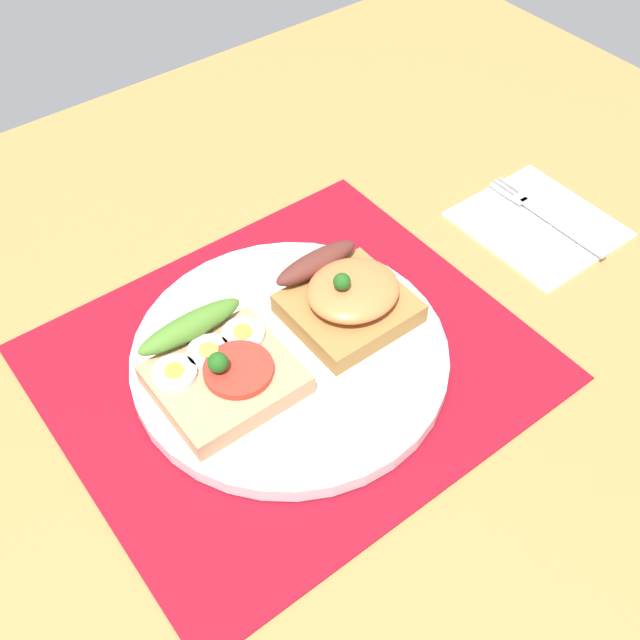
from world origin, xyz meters
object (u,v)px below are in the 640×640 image
object	(u,v)px
plate	(290,355)
fork	(544,214)
sandwich_egg_tomato	(221,370)
sandwich_salmon	(349,299)
napkin	(538,223)

from	to	relation	value
plate	fork	world-z (taller)	plate
sandwich_egg_tomato	sandwich_salmon	world-z (taller)	sandwich_salmon
sandwich_egg_tomato	napkin	size ratio (longest dim) A/B	0.79
fork	plate	bearing A→B (deg)	179.08
plate	sandwich_salmon	bearing A→B (deg)	1.69
sandwich_egg_tomato	sandwich_salmon	bearing A→B (deg)	-2.15
sandwich_egg_tomato	fork	distance (cm)	35.45
plate	fork	distance (cm)	29.48
plate	sandwich_egg_tomato	distance (cm)	6.26
sandwich_egg_tomato	fork	bearing A→B (deg)	-1.78
napkin	fork	xyz separation A→B (cm)	(0.91, 0.29, 0.46)
sandwich_salmon	fork	bearing A→B (deg)	-1.59
plate	napkin	distance (cm)	28.58
sandwich_salmon	napkin	xyz separation A→B (cm)	(22.49, -0.94, -3.22)
sandwich_egg_tomato	fork	xyz separation A→B (cm)	(35.35, -1.10, -2.28)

